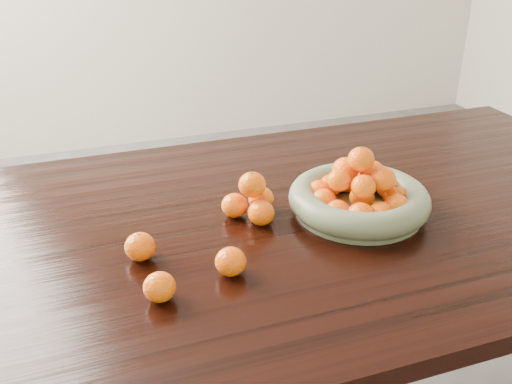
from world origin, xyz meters
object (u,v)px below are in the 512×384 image
object	(u,v)px
fruit_bowl	(359,197)
loose_orange_0	(140,247)
dining_table	(273,251)
orange_pyramid	(252,200)

from	to	relation	value
fruit_bowl	loose_orange_0	distance (m)	0.50
loose_orange_0	dining_table	bearing A→B (deg)	13.24
orange_pyramid	loose_orange_0	world-z (taller)	orange_pyramid
dining_table	loose_orange_0	size ratio (longest dim) A/B	33.03
dining_table	loose_orange_0	world-z (taller)	loose_orange_0
dining_table	orange_pyramid	bearing A→B (deg)	157.15
orange_pyramid	loose_orange_0	size ratio (longest dim) A/B	2.09
orange_pyramid	loose_orange_0	xyz separation A→B (m)	(-0.26, -0.09, -0.01)
dining_table	fruit_bowl	size ratio (longest dim) A/B	6.33
fruit_bowl	loose_orange_0	bearing A→B (deg)	-176.78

